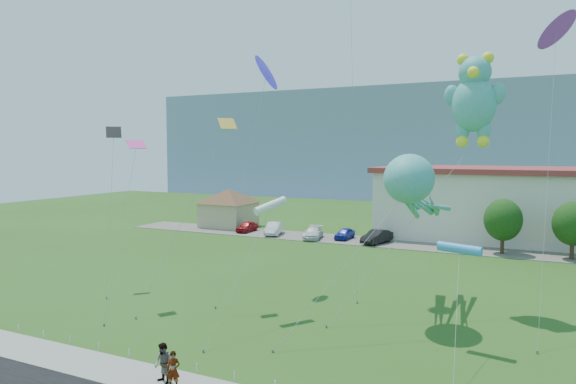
% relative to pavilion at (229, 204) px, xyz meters
% --- Properties ---
extents(ground, '(160.00, 160.00, 0.00)m').
position_rel_pavilion_xyz_m(ground, '(24.00, -38.00, -3.02)').
color(ground, '#294A15').
rests_on(ground, ground).
extents(parking_strip, '(70.00, 6.00, 0.06)m').
position_rel_pavilion_xyz_m(parking_strip, '(24.00, -3.00, -2.99)').
color(parking_strip, '#59544C').
rests_on(parking_strip, ground).
extents(hill_ridge, '(160.00, 50.00, 25.00)m').
position_rel_pavilion_xyz_m(hill_ridge, '(24.00, 82.00, 9.48)').
color(hill_ridge, gray).
rests_on(hill_ridge, ground).
extents(pavilion, '(9.20, 9.20, 5.00)m').
position_rel_pavilion_xyz_m(pavilion, '(0.00, 0.00, 0.00)').
color(pavilion, tan).
rests_on(pavilion, ground).
extents(rope_fence, '(26.05, 0.05, 0.50)m').
position_rel_pavilion_xyz_m(rope_fence, '(24.00, -39.30, -2.77)').
color(rope_fence, white).
rests_on(rope_fence, ground).
extents(tree_near, '(3.60, 3.60, 5.47)m').
position_rel_pavilion_xyz_m(tree_near, '(34.00, -4.00, 0.36)').
color(tree_near, '#3F2B19').
rests_on(tree_near, ground).
extents(tree_mid, '(3.60, 3.60, 5.47)m').
position_rel_pavilion_xyz_m(tree_mid, '(40.00, -4.00, 0.36)').
color(tree_mid, '#3F2B19').
rests_on(tree_mid, ground).
extents(pedestrian_left, '(0.68, 0.57, 1.59)m').
position_rel_pavilion_xyz_m(pedestrian_left, '(23.07, -41.06, -2.13)').
color(pedestrian_left, gray).
rests_on(pedestrian_left, sidewalk).
extents(pedestrian_right, '(1.03, 0.91, 1.77)m').
position_rel_pavilion_xyz_m(pedestrian_right, '(22.40, -40.89, -2.04)').
color(pedestrian_right, gray).
rests_on(pedestrian_right, sidewalk).
extents(parked_car_red, '(1.62, 3.82, 1.29)m').
position_rel_pavilion_xyz_m(parked_car_red, '(4.53, -2.96, -2.32)').
color(parked_car_red, '#A51419').
rests_on(parked_car_red, parking_strip).
extents(parked_car_silver, '(2.65, 4.71, 1.47)m').
position_rel_pavilion_xyz_m(parked_car_silver, '(8.61, -3.53, -2.23)').
color(parked_car_silver, silver).
rests_on(parked_car_silver, parking_strip).
extents(parked_car_white, '(2.79, 4.83, 1.32)m').
position_rel_pavilion_xyz_m(parked_car_white, '(13.90, -3.95, -2.31)').
color(parked_car_white, silver).
rests_on(parked_car_white, parking_strip).
extents(parked_car_blue, '(1.60, 3.68, 1.24)m').
position_rel_pavilion_xyz_m(parked_car_blue, '(17.29, -2.77, -2.35)').
color(parked_car_blue, '#1C299A').
rests_on(parked_car_blue, parking_strip).
extents(parked_car_black, '(2.74, 4.71, 1.47)m').
position_rel_pavilion_xyz_m(parked_car_black, '(21.38, -3.87, -2.23)').
color(parked_car_black, black).
rests_on(parked_car_black, parking_strip).
extents(octopus_kite, '(6.50, 14.86, 9.95)m').
position_rel_pavilion_xyz_m(octopus_kite, '(29.98, -26.58, 4.70)').
color(octopus_kite, teal).
rests_on(octopus_kite, ground).
extents(teddy_bear_kite, '(8.74, 9.44, 16.33)m').
position_rel_pavilion_xyz_m(teddy_bear_kite, '(32.92, -22.88, 10.49)').
color(teddy_bear_kite, teal).
rests_on(teddy_bear_kite, ground).
extents(small_kite_black, '(3.29, 4.43, 11.96)m').
position_rel_pavilion_xyz_m(small_kite_black, '(8.14, -28.91, 7.20)').
color(small_kite_black, black).
rests_on(small_kite_black, ground).
extents(small_kite_white, '(0.50, 8.14, 7.20)m').
position_rel_pavilion_xyz_m(small_kite_white, '(22.03, -30.22, 3.69)').
color(small_kite_white, white).
rests_on(small_kite_white, ground).
extents(small_kite_blue, '(1.80, 7.97, 16.65)m').
position_rel_pavilion_xyz_m(small_kite_blue, '(18.29, -23.73, 12.57)').
color(small_kite_blue, '#3627DD').
rests_on(small_kite_blue, ground).
extents(small_kite_cyan, '(0.97, 7.68, 5.56)m').
position_rel_pavilion_xyz_m(small_kite_cyan, '(33.23, -30.74, 2.06)').
color(small_kite_cyan, '#3092D8').
rests_on(small_kite_cyan, ground).
extents(small_kite_pink, '(2.34, 5.54, 10.98)m').
position_rel_pavilion_xyz_m(small_kite_pink, '(12.92, -32.06, 6.37)').
color(small_kite_pink, '#E432A2').
rests_on(small_kite_pink, ground).
extents(small_kite_yellow, '(3.68, 6.43, 12.34)m').
position_rel_pavilion_xyz_m(small_kite_yellow, '(17.82, -29.57, 7.47)').
color(small_kite_yellow, gold).
rests_on(small_kite_yellow, ground).
extents(small_kite_purple, '(1.80, 10.95, 18.60)m').
position_rel_pavilion_xyz_m(small_kite_purple, '(37.51, -20.08, 14.42)').
color(small_kite_purple, '#B235D7').
rests_on(small_kite_purple, ground).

